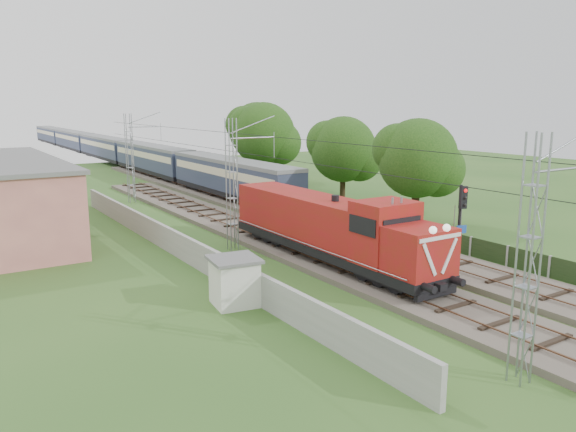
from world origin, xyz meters
TOP-DOWN VIEW (x-y plane):
  - ground at (0.00, 0.00)m, footprint 140.00×140.00m
  - track_main at (0.00, 7.00)m, footprint 4.20×70.00m
  - track_side at (5.00, 20.00)m, footprint 4.20×80.00m
  - catenary at (-2.95, 12.00)m, footprint 3.31×70.00m
  - boundary_wall at (-6.50, 12.00)m, footprint 0.25×40.00m
  - fence at (8.00, 3.00)m, footprint 0.12×32.00m
  - locomotive at (0.00, 6.13)m, footprint 2.83×16.17m
  - coach_rake at (5.00, 70.34)m, footprint 2.83×105.82m
  - signal_post at (3.28, -0.09)m, footprint 0.54×0.43m
  - relay_hut at (-7.40, 3.28)m, footprint 2.38×2.38m
  - tree_a at (11.63, 11.02)m, footprint 6.05×5.76m
  - tree_b at (12.42, 20.64)m, footprint 6.02×5.73m
  - tree_c at (11.79, 33.34)m, footprint 6.97×6.64m
  - tree_d at (14.52, 39.39)m, footprint 6.99×6.66m

SIDE VIEW (x-z plane):
  - ground at x=0.00m, z-range 0.00..0.00m
  - track_main at x=0.00m, z-range -0.04..0.41m
  - track_side at x=5.00m, z-range -0.04..0.41m
  - fence at x=8.00m, z-range 0.00..1.20m
  - boundary_wall at x=-6.50m, z-range 0.00..1.50m
  - relay_hut at x=-7.40m, z-range 0.01..2.18m
  - locomotive at x=0.00m, z-range 0.09..4.19m
  - coach_rake at x=5.00m, z-range 0.74..4.02m
  - signal_post at x=3.28m, z-range 0.93..5.91m
  - catenary at x=-2.95m, z-range 0.05..8.05m
  - tree_b at x=12.42m, z-range 0.97..8.77m
  - tree_a at x=11.63m, z-range 0.97..8.81m
  - tree_c at x=11.79m, z-range 1.12..10.16m
  - tree_d at x=14.52m, z-range 1.13..10.19m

